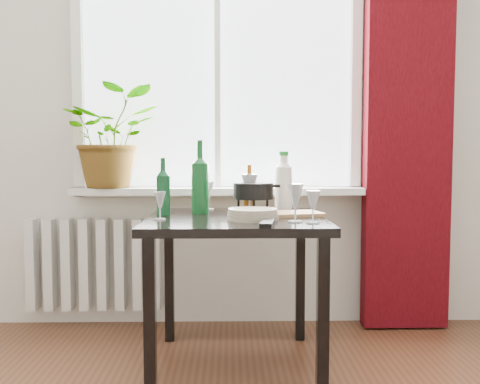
{
  "coord_description": "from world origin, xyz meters",
  "views": [
    {
      "loc": [
        0.07,
        -1.03,
        1.04
      ],
      "look_at": [
        0.12,
        1.55,
        0.86
      ],
      "focal_mm": 40.0,
      "sensor_mm": 36.0,
      "label": 1
    }
  ],
  "objects_px": {
    "radiator": "(94,264)",
    "table": "(236,235)",
    "wineglass_far_right": "(313,207)",
    "wineglass_back_center": "(249,193)",
    "wineglass_front_right": "(295,203)",
    "wineglass_back_left": "(208,195)",
    "cutting_board": "(290,214)",
    "potted_plant": "(112,137)",
    "wine_bottle_right": "(200,176)",
    "wine_bottle_left": "(163,186)",
    "wineglass_front_left": "(160,205)",
    "bottle_amber": "(249,188)",
    "plate_stack": "(253,214)",
    "cleaning_bottle": "(283,180)",
    "tv_remote": "(267,223)",
    "fondue_pot": "(253,198)"
  },
  "relations": [
    {
      "from": "cleaning_bottle",
      "to": "bottle_amber",
      "type": "bearing_deg",
      "value": -165.16
    },
    {
      "from": "wine_bottle_left",
      "to": "wineglass_back_left",
      "type": "relative_size",
      "value": 1.84
    },
    {
      "from": "potted_plant",
      "to": "cutting_board",
      "type": "distance_m",
      "value": 1.22
    },
    {
      "from": "cleaning_bottle",
      "to": "radiator",
      "type": "bearing_deg",
      "value": 163.33
    },
    {
      "from": "wineglass_far_right",
      "to": "wineglass_front_left",
      "type": "distance_m",
      "value": 0.7
    },
    {
      "from": "bottle_amber",
      "to": "wineglass_front_left",
      "type": "relative_size",
      "value": 1.91
    },
    {
      "from": "wine_bottle_left",
      "to": "wineglass_far_right",
      "type": "height_order",
      "value": "wine_bottle_left"
    },
    {
      "from": "wineglass_back_center",
      "to": "wineglass_back_left",
      "type": "bearing_deg",
      "value": 139.67
    },
    {
      "from": "wineglass_far_right",
      "to": "wineglass_front_left",
      "type": "xyz_separation_m",
      "value": [
        -0.69,
        0.15,
        -0.01
      ]
    },
    {
      "from": "potted_plant",
      "to": "wine_bottle_right",
      "type": "distance_m",
      "value": 0.74
    },
    {
      "from": "table",
      "to": "wineglass_front_left",
      "type": "relative_size",
      "value": 6.45
    },
    {
      "from": "wineglass_far_right",
      "to": "wineglass_back_left",
      "type": "relative_size",
      "value": 0.95
    },
    {
      "from": "table",
      "to": "wineglass_front_left",
      "type": "bearing_deg",
      "value": -162.66
    },
    {
      "from": "cleaning_bottle",
      "to": "tv_remote",
      "type": "bearing_deg",
      "value": -101.87
    },
    {
      "from": "wine_bottle_right",
      "to": "cutting_board",
      "type": "xyz_separation_m",
      "value": [
        0.45,
        -0.12,
        -0.18
      ]
    },
    {
      "from": "table",
      "to": "wineglass_front_right",
      "type": "bearing_deg",
      "value": -39.37
    },
    {
      "from": "wineglass_back_left",
      "to": "fondue_pot",
      "type": "height_order",
      "value": "fondue_pot"
    },
    {
      "from": "wineglass_back_center",
      "to": "wineglass_back_left",
      "type": "xyz_separation_m",
      "value": [
        -0.22,
        0.19,
        -0.03
      ]
    },
    {
      "from": "bottle_amber",
      "to": "wineglass_back_left",
      "type": "height_order",
      "value": "bottle_amber"
    },
    {
      "from": "wineglass_back_center",
      "to": "plate_stack",
      "type": "height_order",
      "value": "wineglass_back_center"
    },
    {
      "from": "wine_bottle_left",
      "to": "bottle_amber",
      "type": "distance_m",
      "value": 0.46
    },
    {
      "from": "wineglass_back_center",
      "to": "bottle_amber",
      "type": "bearing_deg",
      "value": 88.33
    },
    {
      "from": "cutting_board",
      "to": "wineglass_front_right",
      "type": "bearing_deg",
      "value": -91.35
    },
    {
      "from": "radiator",
      "to": "wineglass_front_right",
      "type": "relative_size",
      "value": 4.54
    },
    {
      "from": "wineglass_far_right",
      "to": "wineglass_back_center",
      "type": "xyz_separation_m",
      "value": [
        -0.26,
        0.41,
        0.03
      ]
    },
    {
      "from": "radiator",
      "to": "table",
      "type": "xyz_separation_m",
      "value": [
        0.85,
        -0.63,
        0.27
      ]
    },
    {
      "from": "radiator",
      "to": "plate_stack",
      "type": "bearing_deg",
      "value": -39.33
    },
    {
      "from": "table",
      "to": "plate_stack",
      "type": "bearing_deg",
      "value": -59.1
    },
    {
      "from": "tv_remote",
      "to": "plate_stack",
      "type": "bearing_deg",
      "value": 114.63
    },
    {
      "from": "cleaning_bottle",
      "to": "wineglass_front_right",
      "type": "relative_size",
      "value": 1.86
    },
    {
      "from": "bottle_amber",
      "to": "potted_plant",
      "type": "bearing_deg",
      "value": 155.29
    },
    {
      "from": "cleaning_bottle",
      "to": "wineglass_back_left",
      "type": "distance_m",
      "value": 0.42
    },
    {
      "from": "wineglass_front_right",
      "to": "tv_remote",
      "type": "distance_m",
      "value": 0.19
    },
    {
      "from": "plate_stack",
      "to": "cutting_board",
      "type": "relative_size",
      "value": 0.78
    },
    {
      "from": "wineglass_front_right",
      "to": "wineglass_back_left",
      "type": "relative_size",
      "value": 1.13
    },
    {
      "from": "cutting_board",
      "to": "wineglass_back_left",
      "type": "bearing_deg",
      "value": 144.89
    },
    {
      "from": "radiator",
      "to": "wine_bottle_right",
      "type": "distance_m",
      "value": 0.98
    },
    {
      "from": "wineglass_back_left",
      "to": "cutting_board",
      "type": "relative_size",
      "value": 0.51
    },
    {
      "from": "wineglass_front_left",
      "to": "tv_remote",
      "type": "distance_m",
      "value": 0.53
    },
    {
      "from": "bottle_amber",
      "to": "wineglass_far_right",
      "type": "distance_m",
      "value": 0.57
    },
    {
      "from": "radiator",
      "to": "wine_bottle_left",
      "type": "distance_m",
      "value": 0.88
    },
    {
      "from": "cleaning_bottle",
      "to": "wineglass_front_right",
      "type": "bearing_deg",
      "value": -89.81
    },
    {
      "from": "table",
      "to": "cutting_board",
      "type": "distance_m",
      "value": 0.29
    },
    {
      "from": "wineglass_back_left",
      "to": "cutting_board",
      "type": "xyz_separation_m",
      "value": [
        0.42,
        -0.29,
        -0.07
      ]
    },
    {
      "from": "table",
      "to": "bottle_amber",
      "type": "height_order",
      "value": "bottle_amber"
    },
    {
      "from": "potted_plant",
      "to": "cleaning_bottle",
      "type": "height_order",
      "value": "potted_plant"
    },
    {
      "from": "radiator",
      "to": "wineglass_back_center",
      "type": "height_order",
      "value": "wineglass_back_center"
    },
    {
      "from": "wineglass_back_left",
      "to": "cutting_board",
      "type": "distance_m",
      "value": 0.51
    },
    {
      "from": "potted_plant",
      "to": "cutting_board",
      "type": "xyz_separation_m",
      "value": [
        1.0,
        -0.57,
        -0.4
      ]
    },
    {
      "from": "wine_bottle_right",
      "to": "tv_remote",
      "type": "relative_size",
      "value": 2.19
    }
  ]
}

